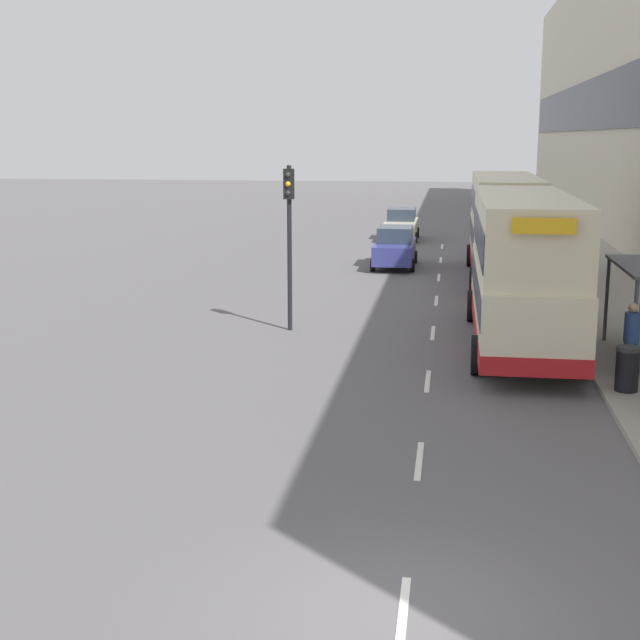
{
  "coord_description": "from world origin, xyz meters",
  "views": [
    {
      "loc": [
        0.46,
        -10.28,
        5.88
      ],
      "look_at": [
        -3.92,
        19.39,
        -0.31
      ],
      "focal_mm": 50.0,
      "sensor_mm": 36.0,
      "label": 1
    }
  ],
  "objects": [
    {
      "name": "lane_mark_4",
      "position": [
        0.0,
        21.98,
        0.01
      ],
      "size": [
        0.12,
        2.0,
        0.01
      ],
      "color": "silver",
      "rests_on": "ground_plane"
    },
    {
      "name": "car_1",
      "position": [
        -2.41,
        41.51,
        0.89
      ],
      "size": [
        1.97,
        4.58,
        1.8
      ],
      "rotation": [
        0.0,
        0.0,
        3.14
      ],
      "color": "#B7B799",
      "rests_on": "ground_plane"
    },
    {
      "name": "double_decker_bus_ahead",
      "position": [
        2.63,
        27.33,
        2.29
      ],
      "size": [
        2.85,
        11.41,
        4.3
      ],
      "color": "beige",
      "rests_on": "ground_plane"
    },
    {
      "name": "lane_mark_1",
      "position": [
        0.0,
        5.42,
        0.01
      ],
      "size": [
        0.12,
        2.0,
        0.01
      ],
      "color": "silver",
      "rests_on": "ground_plane"
    },
    {
      "name": "lane_mark_0",
      "position": [
        0.0,
        -0.1,
        0.01
      ],
      "size": [
        0.12,
        2.0,
        0.01
      ],
      "color": "silver",
      "rests_on": "ground_plane"
    },
    {
      "name": "lane_mark_7",
      "position": [
        0.0,
        38.53,
        0.01
      ],
      "size": [
        0.12,
        2.0,
        0.01
      ],
      "color": "silver",
      "rests_on": "ground_plane"
    },
    {
      "name": "lane_mark_6",
      "position": [
        0.0,
        33.02,
        0.01
      ],
      "size": [
        0.12,
        2.0,
        0.01
      ],
      "color": "silver",
      "rests_on": "ground_plane"
    },
    {
      "name": "car_0",
      "position": [
        -2.07,
        30.39,
        0.9
      ],
      "size": [
        1.95,
        4.51,
        1.84
      ],
      "rotation": [
        0.0,
        0.0,
        3.14
      ],
      "color": "navy",
      "rests_on": "ground_plane"
    },
    {
      "name": "lane_mark_5",
      "position": [
        0.0,
        27.5,
        0.01
      ],
      "size": [
        0.12,
        2.0,
        0.01
      ],
      "color": "silver",
      "rests_on": "ground_plane"
    },
    {
      "name": "double_decker_bus_near",
      "position": [
        2.47,
        14.97,
        2.28
      ],
      "size": [
        2.85,
        10.34,
        4.3
      ],
      "color": "beige",
      "rests_on": "ground_plane"
    },
    {
      "name": "lane_mark_2",
      "position": [
        0.0,
        10.94,
        0.01
      ],
      "size": [
        0.12,
        2.0,
        0.01
      ],
      "color": "silver",
      "rests_on": "ground_plane"
    },
    {
      "name": "litter_bin",
      "position": [
        4.55,
        10.28,
        0.67
      ],
      "size": [
        0.55,
        0.55,
        1.05
      ],
      "color": "black",
      "rests_on": "ground_plane"
    },
    {
      "name": "traffic_light_far_kerb",
      "position": [
        -4.4,
        16.25,
        3.38
      ],
      "size": [
        0.3,
        0.32,
        5.04
      ],
      "color": "black",
      "rests_on": "ground_plane"
    },
    {
      "name": "lane_mark_3",
      "position": [
        0.0,
        16.46,
        0.01
      ],
      "size": [
        0.12,
        2.0,
        0.01
      ],
      "color": "silver",
      "rests_on": "ground_plane"
    },
    {
      "name": "ground_plane",
      "position": [
        0.0,
        0.0,
        0.0
      ],
      "size": [
        220.0,
        220.0,
        0.0
      ],
      "primitive_type": "plane",
      "color": "#5B595B"
    },
    {
      "name": "pedestrian_at_shelter",
      "position": [
        4.83,
        11.5,
        1.08
      ],
      "size": [
        0.36,
        0.36,
        1.84
      ],
      "color": "#23232D",
      "rests_on": "ground_plane"
    },
    {
      "name": "pavement",
      "position": [
        6.5,
        38.5,
        0.07
      ],
      "size": [
        5.0,
        93.0,
        0.14
      ],
      "color": "gray",
      "rests_on": "ground_plane"
    }
  ]
}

